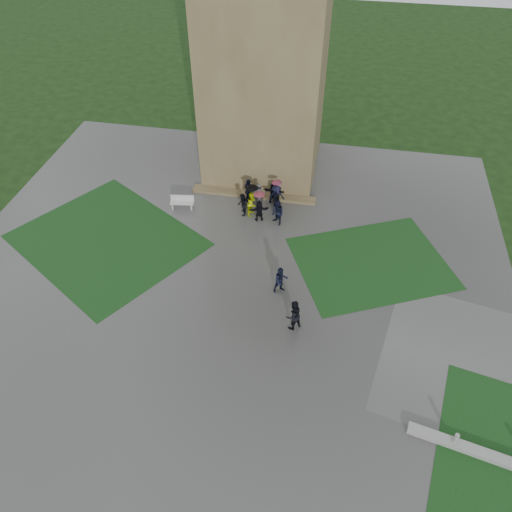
% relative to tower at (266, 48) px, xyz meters
% --- Properties ---
extents(ground, '(120.00, 120.00, 0.00)m').
position_rel_tower_xyz_m(ground, '(0.00, -15.00, -9.00)').
color(ground, black).
extents(plaza, '(34.00, 34.00, 0.02)m').
position_rel_tower_xyz_m(plaza, '(0.00, -13.00, -8.99)').
color(plaza, '#3C3C39').
rests_on(plaza, ground).
extents(lawn_inset_left, '(14.10, 13.46, 0.01)m').
position_rel_tower_xyz_m(lawn_inset_left, '(-8.50, -11.00, -8.97)').
color(lawn_inset_left, '#123414').
rests_on(lawn_inset_left, plaza).
extents(lawn_inset_right, '(11.12, 10.15, 0.01)m').
position_rel_tower_xyz_m(lawn_inset_right, '(8.50, -10.00, -8.97)').
color(lawn_inset_right, '#123414').
rests_on(lawn_inset_right, plaza).
extents(tower, '(8.00, 8.00, 18.00)m').
position_rel_tower_xyz_m(tower, '(0.00, 0.00, 0.00)').
color(tower, brown).
rests_on(tower, ground).
extents(tower_plinth, '(9.00, 0.80, 0.22)m').
position_rel_tower_xyz_m(tower_plinth, '(0.00, -4.40, -8.87)').
color(tower_plinth, brown).
rests_on(tower_plinth, plaza).
extents(bench, '(1.70, 0.74, 0.95)m').
position_rel_tower_xyz_m(bench, '(-4.64, -6.69, -8.49)').
color(bench, beige).
rests_on(bench, plaza).
extents(visitor_cluster, '(3.47, 3.17, 2.58)m').
position_rel_tower_xyz_m(visitor_cluster, '(1.06, -6.02, -7.90)').
color(visitor_cluster, black).
rests_on(visitor_cluster, plaza).
extents(pedestrian_mid, '(0.98, 0.83, 1.76)m').
position_rel_tower_xyz_m(pedestrian_mid, '(3.31, -13.37, -8.10)').
color(pedestrian_mid, black).
rests_on(pedestrian_mid, plaza).
extents(pedestrian_near, '(1.06, 1.03, 1.94)m').
position_rel_tower_xyz_m(pedestrian_near, '(4.36, -15.93, -8.01)').
color(pedestrian_near, black).
rests_on(pedestrian_near, plaza).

